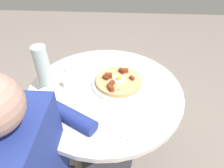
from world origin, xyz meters
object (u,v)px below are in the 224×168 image
Objects in this scene: bread_plate at (78,66)px; water_glass at (46,100)px; pizza_plate at (119,84)px; knife at (137,126)px; breakfast_pizza at (119,81)px; dining_table at (106,110)px; water_bottle at (44,70)px; fork at (130,123)px; salt_shaker at (65,83)px.

bread_plate is 0.37m from water_glass.
pizza_plate is 0.32m from knife.
pizza_plate is 1.68× the size of knife.
water_glass reaches higher than bread_plate.
bread_plate is 1.68× the size of water_glass.
breakfast_pizza reaches higher than pizza_plate.
bread_plate is at bearing -113.71° from knife.
water_bottle is at bearing 95.15° from dining_table.
fork is 0.43m from salt_shaker.
pizza_plate is (0.05, -0.07, 0.17)m from dining_table.
pizza_plate is 0.41m from water_bottle.
salt_shaker reaches higher than fork.
dining_table is 4.74× the size of knife.
bread_plate is 0.98× the size of fork.
water_glass is 0.17m from salt_shaker.
breakfast_pizza is at bearing -82.01° from salt_shaker.
salt_shaker reaches higher than dining_table.
breakfast_pizza is at bearing -138.89° from fork.
bread_plate is (0.16, 0.26, -0.00)m from pizza_plate.
salt_shaker is (-0.04, 0.29, 0.02)m from pizza_plate.
water_glass is at bearing 167.37° from bread_plate.
dining_table is 0.38m from water_glass.
water_bottle is at bearing 16.15° from water_glass.
bread_plate is at bearing 59.18° from pizza_plate.
dining_table is at bearing -91.53° from salt_shaker.
knife is 0.45m from water_glass.
water_glass is at bearing 120.73° from pizza_plate.
bread_plate is at bearing -12.63° from water_glass.
water_bottle is (0.23, 0.48, 0.13)m from knife.
bread_plate is 0.65× the size of water_bottle.
breakfast_pizza is 2.46× the size of water_glass.
breakfast_pizza reaches higher than salt_shaker.
water_bottle reaches higher than salt_shaker.
pizza_plate reaches higher than dining_table.
knife is (-0.02, -0.03, 0.00)m from fork.
fork is (-0.44, -0.33, 0.00)m from bread_plate.
knife is 1.72× the size of water_glass.
fork and knife have the same top height.
salt_shaker is (0.24, 0.36, 0.02)m from fork.
water_bottle is 0.14m from salt_shaker.
dining_table is 8.15× the size of water_glass.
water_glass is at bearing -72.79° from fork.
bread_plate is (0.16, 0.26, -0.02)m from breakfast_pizza.
breakfast_pizza is 0.40m from water_glass.
water_glass is 0.16m from water_bottle.
pizza_plate is at bearing -59.27° from water_glass.
knife is 3.02× the size of salt_shaker.
breakfast_pizza is at bearing -121.02° from bread_plate.
dining_table is 0.19m from pizza_plate.
breakfast_pizza is 4.32× the size of salt_shaker.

